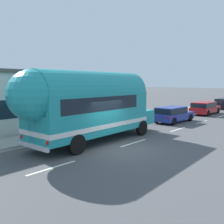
# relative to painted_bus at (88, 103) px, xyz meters

# --- Properties ---
(ground_plane) EXTENTS (300.00, 300.00, 0.00)m
(ground_plane) POSITION_rel_painted_bus_xyz_m (1.93, 0.28, -2.31)
(ground_plane) COLOR #4C4C4F
(lane_markings) EXTENTS (4.04, 80.00, 0.01)m
(lane_markings) POSITION_rel_painted_bus_xyz_m (-0.83, 12.94, -2.30)
(lane_markings) COLOR silver
(lane_markings) RESTS_ON ground
(sidewalk_slab) EXTENTS (2.36, 90.00, 0.15)m
(sidewalk_slab) POSITION_rel_painted_bus_xyz_m (-3.16, 10.28, -2.23)
(sidewalk_slab) COLOR #9E9B93
(sidewalk_slab) RESTS_ON ground
(painted_bus) EXTENTS (2.78, 10.32, 4.12)m
(painted_bus) POSITION_rel_painted_bus_xyz_m (0.00, 0.00, 0.00)
(painted_bus) COLOR teal
(painted_bus) RESTS_ON ground
(car_lead) EXTENTS (1.97, 4.50, 1.37)m
(car_lead) POSITION_rel_painted_bus_xyz_m (0.01, 10.19, -1.52)
(car_lead) COLOR navy
(car_lead) RESTS_ON ground
(car_second) EXTENTS (2.08, 4.86, 1.37)m
(car_second) POSITION_rel_painted_bus_xyz_m (0.00, 17.58, -1.51)
(car_second) COLOR #A5191E
(car_second) RESTS_ON ground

